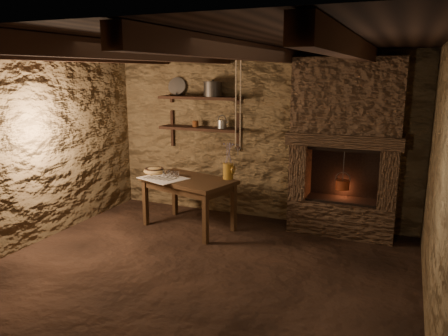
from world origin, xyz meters
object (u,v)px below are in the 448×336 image
at_px(wooden_bowl, 154,171).
at_px(red_pot, 343,184).
at_px(iron_stockpot, 213,90).
at_px(work_table, 189,201).
at_px(stoneware_jug, 228,164).

height_order(wooden_bowl, red_pot, red_pot).
bearing_deg(iron_stockpot, work_table, -95.42).
relative_size(stoneware_jug, wooden_bowl, 1.61).
bearing_deg(stoneware_jug, red_pot, -10.37).
xyz_separation_m(stoneware_jug, wooden_bowl, (-1.09, -0.12, -0.18)).
relative_size(work_table, red_pot, 2.55).
distance_m(stoneware_jug, wooden_bowl, 1.11).
distance_m(wooden_bowl, red_pot, 2.59).
distance_m(stoneware_jug, iron_stockpot, 1.16).
height_order(iron_stockpot, red_pot, iron_stockpot).
height_order(stoneware_jug, wooden_bowl, stoneware_jug).
relative_size(work_table, stoneware_jug, 2.78).
bearing_deg(stoneware_jug, iron_stockpot, 107.73).
xyz_separation_m(work_table, wooden_bowl, (-0.58, 0.08, 0.36)).
relative_size(wooden_bowl, iron_stockpot, 1.17).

